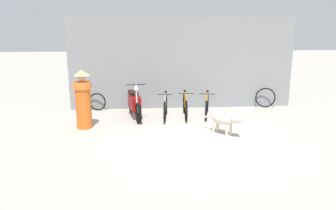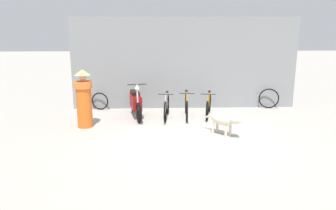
{
  "view_description": "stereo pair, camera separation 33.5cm",
  "coord_description": "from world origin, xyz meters",
  "px_view_note": "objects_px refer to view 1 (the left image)",
  "views": [
    {
      "loc": [
        -1.35,
        -7.78,
        2.84
      ],
      "look_at": [
        -0.67,
        1.21,
        0.65
      ],
      "focal_mm": 35.0,
      "sensor_mm": 36.0,
      "label": 1
    },
    {
      "loc": [
        -1.02,
        -7.79,
        2.84
      ],
      "look_at": [
        -0.67,
        1.21,
        0.65
      ],
      "focal_mm": 35.0,
      "sensor_mm": 36.0,
      "label": 2
    }
  ],
  "objects_px": {
    "bicycle_1": "(185,106)",
    "stray_dog": "(225,119)",
    "motorcycle": "(134,103)",
    "person_in_robes": "(83,99)",
    "spare_tire_left": "(265,98)",
    "bicycle_0": "(165,107)",
    "spare_tire_right": "(97,102)",
    "bicycle_2": "(207,106)"
  },
  "relations": [
    {
      "from": "bicycle_1",
      "to": "stray_dog",
      "type": "distance_m",
      "value": 2.01
    },
    {
      "from": "motorcycle",
      "to": "person_in_robes",
      "type": "distance_m",
      "value": 1.77
    },
    {
      "from": "bicycle_1",
      "to": "spare_tire_left",
      "type": "bearing_deg",
      "value": 112.83
    },
    {
      "from": "bicycle_0",
      "to": "person_in_robes",
      "type": "xyz_separation_m",
      "value": [
        -2.37,
        -0.82,
        0.5
      ]
    },
    {
      "from": "motorcycle",
      "to": "spare_tire_right",
      "type": "relative_size",
      "value": 3.21
    },
    {
      "from": "bicycle_0",
      "to": "bicycle_2",
      "type": "xyz_separation_m",
      "value": [
        1.36,
        0.21,
        -0.02
      ]
    },
    {
      "from": "bicycle_0",
      "to": "spare_tire_left",
      "type": "bearing_deg",
      "value": 113.79
    },
    {
      "from": "bicycle_1",
      "to": "spare_tire_left",
      "type": "distance_m",
      "value": 3.18
    },
    {
      "from": "bicycle_2",
      "to": "spare_tire_right",
      "type": "distance_m",
      "value": 3.74
    },
    {
      "from": "bicycle_1",
      "to": "bicycle_2",
      "type": "xyz_separation_m",
      "value": [
        0.72,
        0.12,
        -0.02
      ]
    },
    {
      "from": "bicycle_1",
      "to": "bicycle_2",
      "type": "bearing_deg",
      "value": 102.91
    },
    {
      "from": "bicycle_0",
      "to": "spare_tire_right",
      "type": "bearing_deg",
      "value": -110.29
    },
    {
      "from": "bicycle_1",
      "to": "stray_dog",
      "type": "height_order",
      "value": "bicycle_1"
    },
    {
      "from": "bicycle_2",
      "to": "spare_tire_left",
      "type": "relative_size",
      "value": 2.37
    },
    {
      "from": "bicycle_0",
      "to": "bicycle_1",
      "type": "bearing_deg",
      "value": 104.87
    },
    {
      "from": "person_in_robes",
      "to": "bicycle_1",
      "type": "bearing_deg",
      "value": -123.63
    },
    {
      "from": "spare_tire_left",
      "to": "person_in_robes",
      "type": "bearing_deg",
      "value": -161.99
    },
    {
      "from": "stray_dog",
      "to": "spare_tire_right",
      "type": "xyz_separation_m",
      "value": [
        -3.73,
        2.88,
        -0.13
      ]
    },
    {
      "from": "bicycle_1",
      "to": "stray_dog",
      "type": "xyz_separation_m",
      "value": [
        0.84,
        -1.83,
        0.09
      ]
    },
    {
      "from": "bicycle_0",
      "to": "person_in_robes",
      "type": "bearing_deg",
      "value": -64.32
    },
    {
      "from": "motorcycle",
      "to": "spare_tire_right",
      "type": "height_order",
      "value": "motorcycle"
    },
    {
      "from": "bicycle_2",
      "to": "stray_dog",
      "type": "relative_size",
      "value": 1.61
    },
    {
      "from": "spare_tire_left",
      "to": "bicycle_2",
      "type": "bearing_deg",
      "value": -158.01
    },
    {
      "from": "bicycle_0",
      "to": "bicycle_2",
      "type": "distance_m",
      "value": 1.37
    },
    {
      "from": "person_in_robes",
      "to": "spare_tire_left",
      "type": "relative_size",
      "value": 2.36
    },
    {
      "from": "bicycle_1",
      "to": "spare_tire_left",
      "type": "xyz_separation_m",
      "value": [
        3.0,
        1.04,
        0.0
      ]
    },
    {
      "from": "bicycle_1",
      "to": "bicycle_2",
      "type": "relative_size",
      "value": 1.02
    },
    {
      "from": "spare_tire_left",
      "to": "spare_tire_right",
      "type": "relative_size",
      "value": 1.16
    },
    {
      "from": "bicycle_2",
      "to": "person_in_robes",
      "type": "bearing_deg",
      "value": -61.5
    },
    {
      "from": "spare_tire_left",
      "to": "spare_tire_right",
      "type": "height_order",
      "value": "spare_tire_left"
    },
    {
      "from": "bicycle_2",
      "to": "motorcycle",
      "type": "distance_m",
      "value": 2.33
    },
    {
      "from": "bicycle_0",
      "to": "spare_tire_left",
      "type": "xyz_separation_m",
      "value": [
        3.63,
        1.13,
        0.0
      ]
    },
    {
      "from": "bicycle_2",
      "to": "motorcycle",
      "type": "height_order",
      "value": "motorcycle"
    },
    {
      "from": "bicycle_1",
      "to": "spare_tire_right",
      "type": "distance_m",
      "value": 3.08
    },
    {
      "from": "bicycle_0",
      "to": "spare_tire_left",
      "type": "distance_m",
      "value": 3.81
    },
    {
      "from": "bicycle_2",
      "to": "spare_tire_right",
      "type": "xyz_separation_m",
      "value": [
        -3.62,
        0.93,
        -0.02
      ]
    },
    {
      "from": "bicycle_0",
      "to": "stray_dog",
      "type": "relative_size",
      "value": 1.6
    },
    {
      "from": "stray_dog",
      "to": "spare_tire_right",
      "type": "height_order",
      "value": "stray_dog"
    },
    {
      "from": "bicycle_2",
      "to": "spare_tire_left",
      "type": "bearing_deg",
      "value": 125.02
    },
    {
      "from": "stray_dog",
      "to": "spare_tire_right",
      "type": "bearing_deg",
      "value": -167.2
    },
    {
      "from": "stray_dog",
      "to": "person_in_robes",
      "type": "bearing_deg",
      "value": -142.93
    },
    {
      "from": "bicycle_1",
      "to": "motorcycle",
      "type": "height_order",
      "value": "motorcycle"
    }
  ]
}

